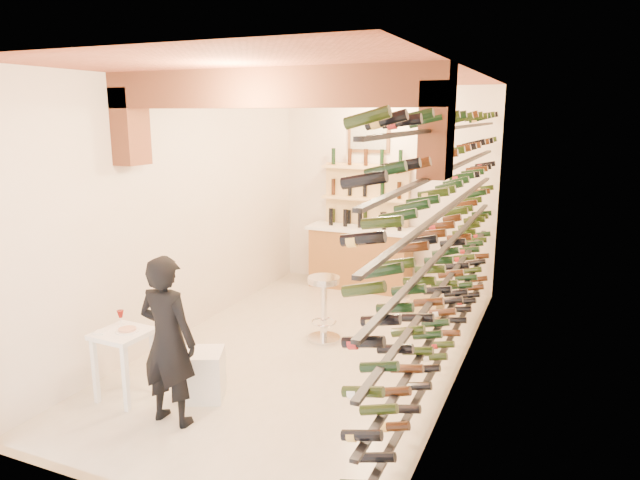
# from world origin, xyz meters

# --- Properties ---
(ground) EXTENTS (6.00, 6.00, 0.00)m
(ground) POSITION_xyz_m (0.00, 0.00, 0.00)
(ground) COLOR beige
(ground) RESTS_ON ground
(room_shell) EXTENTS (3.52, 6.02, 3.21)m
(room_shell) POSITION_xyz_m (0.00, -0.26, 2.25)
(room_shell) COLOR beige
(room_shell) RESTS_ON ground
(wine_rack) EXTENTS (0.32, 5.70, 2.56)m
(wine_rack) POSITION_xyz_m (1.53, 0.00, 1.55)
(wine_rack) COLOR black
(wine_rack) RESTS_ON ground
(back_counter) EXTENTS (1.70, 0.62, 1.29)m
(back_counter) POSITION_xyz_m (-0.30, 2.65, 0.53)
(back_counter) COLOR #98632F
(back_counter) RESTS_ON ground
(back_shelving) EXTENTS (1.40, 0.31, 2.73)m
(back_shelving) POSITION_xyz_m (-0.30, 2.89, 1.17)
(back_shelving) COLOR #E1BE7E
(back_shelving) RESTS_ON ground
(tasting_table) EXTENTS (0.51, 0.51, 0.86)m
(tasting_table) POSITION_xyz_m (-1.20, -1.80, 0.58)
(tasting_table) COLOR white
(tasting_table) RESTS_ON ground
(white_stool) EXTENTS (0.52, 0.52, 0.49)m
(white_stool) POSITION_xyz_m (-0.50, -1.49, 0.24)
(white_stool) COLOR white
(white_stool) RESTS_ON ground
(person) EXTENTS (0.59, 0.40, 1.58)m
(person) POSITION_xyz_m (-0.51, -1.99, 0.79)
(person) COLOR black
(person) RESTS_ON ground
(chrome_barstool) EXTENTS (0.42, 0.42, 0.82)m
(chrome_barstool) POSITION_xyz_m (0.02, 0.37, 0.47)
(chrome_barstool) COLOR silver
(chrome_barstool) RESTS_ON ground
(crate_lower) EXTENTS (0.49, 0.39, 0.27)m
(crate_lower) POSITION_xyz_m (1.01, 1.66, 0.13)
(crate_lower) COLOR tan
(crate_lower) RESTS_ON ground
(crate_upper) EXTENTS (0.48, 0.38, 0.25)m
(crate_upper) POSITION_xyz_m (1.01, 1.66, 0.39)
(crate_upper) COLOR tan
(crate_upper) RESTS_ON crate_lower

